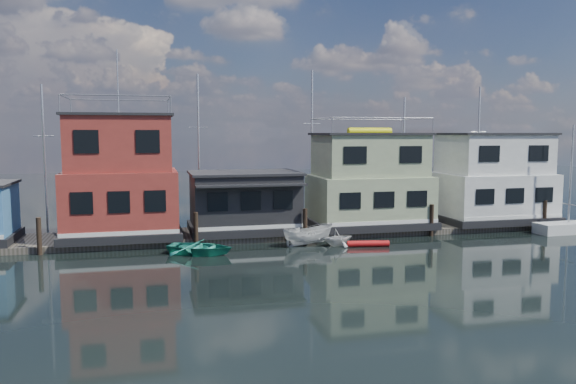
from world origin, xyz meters
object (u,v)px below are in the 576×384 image
object	(u,v)px
houseboat_white	(492,180)
red_kayak	(368,244)
dinghy_teal	(200,247)
dinghy_white	(338,237)
houseboat_green	(369,182)
motorboat	(308,235)
day_sailer	(568,227)
houseboat_red	(121,179)
houseboat_dark	(244,202)

from	to	relation	value
houseboat_white	red_kayak	world-z (taller)	houseboat_white
dinghy_teal	dinghy_white	distance (m)	8.60
houseboat_white	houseboat_green	bearing A→B (deg)	180.00
houseboat_white	dinghy_white	distance (m)	14.83
motorboat	day_sailer	bearing A→B (deg)	-99.29
houseboat_white	motorboat	xyz separation A→B (m)	(-15.59, -3.84, -2.88)
houseboat_green	dinghy_teal	distance (m)	13.71
houseboat_red	red_kayak	world-z (taller)	houseboat_red
houseboat_red	houseboat_white	world-z (taller)	houseboat_red
houseboat_red	motorboat	size ratio (longest dim) A/B	3.47
dinghy_white	motorboat	world-z (taller)	motorboat
houseboat_green	day_sailer	bearing A→B (deg)	-16.63
day_sailer	dinghy_teal	bearing A→B (deg)	179.78
dinghy_teal	day_sailer	distance (m)	25.94
houseboat_red	dinghy_white	distance (m)	14.33
houseboat_green	houseboat_white	world-z (taller)	houseboat_green
houseboat_dark	day_sailer	size ratio (longest dim) A/B	0.97
houseboat_dark	dinghy_white	distance (m)	7.03
houseboat_red	day_sailer	distance (m)	30.98
houseboat_red	motorboat	bearing A→B (deg)	-18.59
red_kayak	houseboat_white	bearing A→B (deg)	33.13
houseboat_green	day_sailer	xyz separation A→B (m)	(13.50, -4.03, -3.11)
dinghy_teal	houseboat_white	bearing A→B (deg)	-50.95
dinghy_white	dinghy_teal	bearing A→B (deg)	82.13
houseboat_red	dinghy_teal	bearing A→B (deg)	-46.67
houseboat_white	red_kayak	size ratio (longest dim) A/B	3.19
houseboat_dark	houseboat_white	world-z (taller)	houseboat_white
dinghy_teal	motorboat	bearing A→B (deg)	-54.76
houseboat_green	red_kayak	world-z (taller)	houseboat_green
houseboat_white	dinghy_white	bearing A→B (deg)	-162.32
houseboat_white	houseboat_dark	bearing A→B (deg)	-179.94
houseboat_dark	houseboat_white	size ratio (longest dim) A/B	0.88
houseboat_green	red_kayak	distance (m)	6.50
houseboat_white	dinghy_teal	distance (m)	23.16
houseboat_green	red_kayak	size ratio (longest dim) A/B	3.19
houseboat_green	motorboat	distance (m)	7.37
dinghy_teal	houseboat_dark	bearing A→B (deg)	-8.53
motorboat	red_kayak	xyz separation A→B (m)	(3.50, -1.32, -0.47)
houseboat_dark	motorboat	distance (m)	5.42
houseboat_white	dinghy_teal	bearing A→B (deg)	-167.81
houseboat_green	houseboat_white	size ratio (longest dim) A/B	1.00
houseboat_red	dinghy_teal	distance (m)	7.62
houseboat_green	houseboat_dark	bearing A→B (deg)	-179.88
houseboat_red	houseboat_green	xyz separation A→B (m)	(17.00, 0.00, -0.55)
houseboat_red	dinghy_white	world-z (taller)	houseboat_red
houseboat_dark	houseboat_green	bearing A→B (deg)	0.12
motorboat	dinghy_white	bearing A→B (deg)	-116.90
dinghy_white	houseboat_green	bearing A→B (deg)	-51.80
houseboat_white	dinghy_teal	size ratio (longest dim) A/B	2.15
houseboat_green	dinghy_white	bearing A→B (deg)	-131.03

